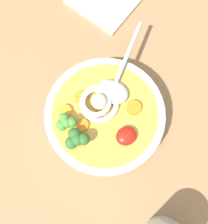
{
  "coord_description": "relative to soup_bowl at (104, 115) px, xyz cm",
  "views": [
    {
      "loc": [
        2.65,
        9.44,
        54.78
      ],
      "look_at": [
        -2.54,
        -0.36,
        9.17
      ],
      "focal_mm": 41.86,
      "sensor_mm": 36.0,
      "label": 1
    }
  ],
  "objects": [
    {
      "name": "carrot_slice_beside_chili",
      "position": [
        4.57,
        0.23,
        2.67
      ],
      "size": [
        2.29,
        2.29,
        0.62
      ],
      "primitive_type": "cylinder",
      "color": "orange",
      "rests_on": "soup_bowl"
    },
    {
      "name": "carrot_slice_extra_a",
      "position": [
        6.12,
        -3.32,
        2.75
      ],
      "size": [
        2.34,
        2.34,
        0.76
      ],
      "primitive_type": "cylinder",
      "color": "orange",
      "rests_on": "soup_bowl"
    },
    {
      "name": "soup_bowl",
      "position": [
        0.0,
        0.0,
        0.0
      ],
      "size": [
        21.91,
        21.91,
        4.89
      ],
      "color": "#9EB2A3",
      "rests_on": "table_slab"
    },
    {
      "name": "chili_sauce_dollop",
      "position": [
        -1.32,
        5.75,
        3.18
      ],
      "size": [
        3.64,
        3.27,
        1.64
      ],
      "primitive_type": "ellipsoid",
      "color": "#B2190F",
      "rests_on": "soup_bowl"
    },
    {
      "name": "noodle_pile",
      "position": [
        0.18,
        -1.79,
        3.35
      ],
      "size": [
        7.86,
        7.7,
        3.16
      ],
      "color": "silver",
      "rests_on": "soup_bowl"
    },
    {
      "name": "carrot_slice_near_spoon",
      "position": [
        -5.06,
        1.85,
        2.73
      ],
      "size": [
        2.68,
        2.68,
        0.73
      ],
      "primitive_type": "cylinder",
      "color": "orange",
      "rests_on": "soup_bowl"
    },
    {
      "name": "broccoli_floret_far",
      "position": [
        6.48,
        2.41,
        4.46
      ],
      "size": [
        4.22,
        3.63,
        3.34
      ],
      "color": "#7A9E60",
      "rests_on": "soup_bowl"
    },
    {
      "name": "soup_spoon",
      "position": [
        -3.99,
        -3.36,
        3.16
      ],
      "size": [
        15.35,
        13.68,
        1.6
      ],
      "rotation": [
        0.0,
        0.0,
        3.84
      ],
      "color": "#B7B7BC",
      "rests_on": "soup_bowl"
    },
    {
      "name": "broccoli_floret_beside_noodles",
      "position": [
        6.79,
        -1.09,
        4.16
      ],
      "size": [
        3.63,
        3.12,
        2.87
      ],
      "color": "#7A9E60",
      "rests_on": "soup_bowl"
    },
    {
      "name": "carrot_slice_center",
      "position": [
        2.48,
        -4.47,
        2.68
      ],
      "size": [
        2.13,
        2.13,
        0.64
      ],
      "primitive_type": "cylinder",
      "color": "orange",
      "rests_on": "soup_bowl"
    },
    {
      "name": "table_slab",
      "position": [
        2.54,
        0.36,
        -4.67
      ],
      "size": [
        112.27,
        112.27,
        4.28
      ],
      "primitive_type": "cube",
      "color": "#936D47",
      "rests_on": "ground"
    }
  ]
}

